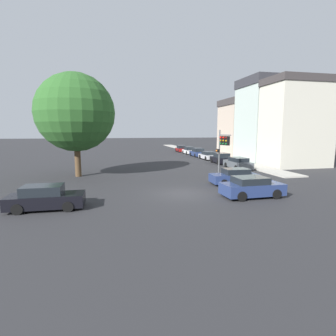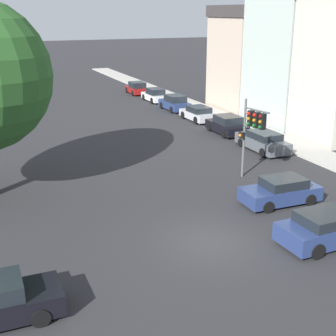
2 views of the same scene
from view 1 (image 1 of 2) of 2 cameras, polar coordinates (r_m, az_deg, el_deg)
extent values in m
plane|color=#28282B|center=(19.61, 3.15, -5.51)|extent=(300.00, 300.00, 0.00)
cube|color=#ADA89E|center=(55.33, 6.57, 3.36)|extent=(2.71, 60.00, 0.14)
cube|color=beige|center=(37.85, 26.03, 8.16)|extent=(7.61, 5.25, 10.36)
cube|color=#383333|center=(38.35, 26.58, 16.57)|extent=(7.91, 5.46, 0.88)
cube|color=#ADBCB2|center=(42.56, 19.95, 8.84)|extent=(6.06, 6.88, 11.01)
cube|color=#2D2D33|center=(43.13, 20.36, 17.05)|extent=(6.31, 7.15, 1.32)
cube|color=#BCA893|center=(48.83, 16.18, 7.62)|extent=(7.33, 6.66, 8.92)
cube|color=#383333|center=(49.07, 16.41, 13.47)|extent=(7.62, 6.93, 1.09)
cylinder|color=#4C3823|center=(28.03, -19.06, 1.82)|extent=(0.60, 0.60, 3.52)
sphere|color=#285623|center=(27.94, -19.50, 11.32)|extent=(7.69, 7.69, 7.69)
cylinder|color=#515456|center=(27.36, 11.08, 3.22)|extent=(0.14, 0.14, 4.70)
cylinder|color=#515456|center=(26.49, 12.32, 7.03)|extent=(0.42, 1.88, 0.10)
cube|color=black|center=(26.89, 11.71, 5.89)|extent=(0.35, 0.35, 0.90)
sphere|color=red|center=(26.78, 11.39, 6.53)|extent=(0.20, 0.20, 0.20)
sphere|color=#99660F|center=(26.79, 11.37, 5.89)|extent=(0.20, 0.20, 0.20)
sphere|color=#0F511E|center=(26.80, 11.36, 5.25)|extent=(0.20, 0.20, 0.20)
cube|color=black|center=(26.50, 12.29, 5.84)|extent=(0.35, 0.35, 0.90)
sphere|color=red|center=(26.38, 11.96, 6.49)|extent=(0.20, 0.20, 0.20)
sphere|color=#99660F|center=(26.39, 11.94, 5.84)|extent=(0.20, 0.20, 0.20)
sphere|color=#0F511E|center=(26.41, 11.92, 5.19)|extent=(0.20, 0.20, 0.20)
cube|color=black|center=(26.11, 12.88, 5.79)|extent=(0.35, 0.35, 0.90)
sphere|color=#590F0F|center=(25.99, 12.55, 6.45)|extent=(0.20, 0.20, 0.20)
sphere|color=#99660F|center=(26.00, 12.53, 5.79)|extent=(0.20, 0.20, 0.20)
sphere|color=#0F511E|center=(26.02, 12.51, 5.13)|extent=(0.20, 0.20, 0.20)
cube|color=black|center=(27.25, 10.78, 3.72)|extent=(0.28, 0.38, 0.35)
sphere|color=orange|center=(27.17, 10.53, 3.72)|extent=(0.18, 0.18, 0.18)
cube|color=navy|center=(23.53, 14.18, -2.14)|extent=(4.11, 1.86, 0.72)
cube|color=black|center=(23.51, 14.59, -0.68)|extent=(2.15, 1.60, 0.48)
cylinder|color=black|center=(22.33, 12.11, -3.19)|extent=(0.62, 0.24, 0.62)
cylinder|color=black|center=(23.82, 10.58, -2.44)|extent=(0.62, 0.24, 0.62)
cylinder|color=black|center=(23.42, 17.81, -2.88)|extent=(0.62, 0.24, 0.62)
cylinder|color=black|center=(24.84, 16.00, -2.18)|extent=(0.62, 0.24, 0.62)
cube|color=black|center=(17.19, -24.96, -6.41)|extent=(4.32, 1.77, 0.73)
cube|color=black|center=(17.09, -25.65, -4.34)|extent=(2.25, 1.55, 0.55)
cylinder|color=black|center=(17.76, -20.11, -6.43)|extent=(0.62, 0.23, 0.62)
cylinder|color=black|center=(16.21, -20.93, -7.85)|extent=(0.62, 0.23, 0.62)
cylinder|color=black|center=(18.35, -28.42, -6.47)|extent=(0.62, 0.23, 0.62)
cylinder|color=black|center=(16.85, -29.99, -7.81)|extent=(0.62, 0.23, 0.62)
cube|color=navy|center=(19.35, 17.81, -4.32)|extent=(4.28, 2.06, 0.79)
cube|color=black|center=(19.14, 17.46, -2.53)|extent=(2.24, 1.77, 0.46)
cylinder|color=black|center=(20.85, 19.53, -4.20)|extent=(0.68, 0.24, 0.68)
cylinder|color=black|center=(19.38, 22.52, -5.27)|extent=(0.68, 0.24, 0.68)
cylinder|color=black|center=(19.55, 13.08, -4.74)|extent=(0.68, 0.24, 0.68)
cylinder|color=black|center=(17.98, 15.73, -5.97)|extent=(0.68, 0.24, 0.68)
cube|color=#4C5156|center=(33.19, 14.92, 0.80)|extent=(1.86, 4.51, 0.74)
cube|color=black|center=(32.96, 15.10, 1.80)|extent=(1.63, 2.34, 0.47)
cylinder|color=black|center=(34.08, 12.54, 0.67)|extent=(0.22, 0.62, 0.62)
cylinder|color=black|center=(34.84, 15.13, 0.74)|extent=(0.22, 0.62, 0.62)
cylinder|color=black|center=(31.59, 14.64, 0.02)|extent=(0.22, 0.62, 0.62)
cylinder|color=black|center=(32.41, 17.39, 0.11)|extent=(0.22, 0.62, 0.62)
cube|color=black|center=(37.93, 11.47, 1.78)|extent=(1.99, 4.00, 0.71)
cube|color=black|center=(37.72, 11.59, 2.75)|extent=(1.73, 2.09, 0.61)
cylinder|color=black|center=(38.75, 9.52, 1.65)|extent=(0.23, 0.64, 0.64)
cylinder|color=black|center=(39.44, 11.99, 1.69)|extent=(0.23, 0.64, 0.64)
cylinder|color=black|center=(36.48, 10.89, 1.21)|extent=(0.23, 0.64, 0.64)
cylinder|color=black|center=(37.21, 13.48, 1.27)|extent=(0.23, 0.64, 0.64)
cube|color=#B7B7BC|center=(42.76, 8.71, 2.50)|extent=(1.95, 4.07, 0.62)
cube|color=black|center=(42.56, 8.81, 3.23)|extent=(1.67, 2.14, 0.50)
cylinder|color=black|center=(43.61, 7.03, 2.44)|extent=(0.24, 0.68, 0.68)
cylinder|color=black|center=(44.25, 9.11, 2.48)|extent=(0.24, 0.68, 0.68)
cylinder|color=black|center=(41.30, 8.27, 2.10)|extent=(0.24, 0.68, 0.68)
cylinder|color=black|center=(41.99, 10.44, 2.14)|extent=(0.24, 0.68, 0.68)
cube|color=navy|center=(47.56, 6.47, 3.15)|extent=(1.92, 4.02, 0.71)
cube|color=black|center=(47.36, 6.55, 3.95)|extent=(1.67, 2.10, 0.64)
cylinder|color=black|center=(48.46, 5.00, 3.02)|extent=(0.23, 0.66, 0.66)
cylinder|color=black|center=(49.04, 6.95, 3.05)|extent=(0.23, 0.66, 0.66)
cylinder|color=black|center=(46.13, 5.95, 2.75)|extent=(0.23, 0.66, 0.66)
cylinder|color=black|center=(46.73, 7.99, 2.78)|extent=(0.23, 0.66, 0.66)
cube|color=silver|center=(52.53, 4.58, 3.61)|extent=(1.78, 3.98, 0.63)
cube|color=black|center=(52.33, 4.64, 4.28)|extent=(1.55, 2.08, 0.63)
cylinder|color=black|center=(53.47, 3.35, 3.52)|extent=(0.23, 0.67, 0.67)
cylinder|color=black|center=(53.95, 5.01, 3.55)|extent=(0.23, 0.67, 0.67)
cylinder|color=black|center=(51.13, 4.13, 3.30)|extent=(0.23, 0.67, 0.67)
cylinder|color=black|center=(51.63, 5.85, 3.33)|extent=(0.23, 0.67, 0.67)
cube|color=maroon|center=(57.81, 2.87, 4.01)|extent=(1.97, 4.02, 0.60)
cube|color=black|center=(57.61, 2.91, 4.62)|extent=(1.69, 2.11, 0.65)
cylinder|color=black|center=(58.82, 1.76, 3.94)|extent=(0.24, 0.64, 0.64)
cylinder|color=black|center=(59.22, 3.41, 3.95)|extent=(0.24, 0.64, 0.64)
cylinder|color=black|center=(56.43, 2.30, 3.76)|extent=(0.24, 0.64, 0.64)
cylinder|color=black|center=(56.84, 4.02, 3.77)|extent=(0.24, 0.64, 0.64)
camera|label=2|loc=(6.56, -77.86, 49.35)|focal=50.00mm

